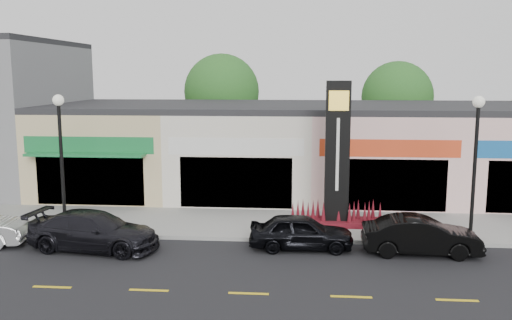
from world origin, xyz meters
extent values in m
plane|color=black|center=(0.00, 0.00, 0.00)|extent=(120.00, 120.00, 0.00)
cube|color=gray|center=(0.00, 4.35, 0.07)|extent=(52.00, 4.30, 0.15)
cube|color=gray|center=(0.00, 2.10, 0.07)|extent=(52.00, 0.20, 0.15)
cube|color=tan|center=(-8.50, 11.50, 2.25)|extent=(7.00, 10.00, 4.50)
cube|color=#262628|center=(-8.50, 11.50, 4.65)|extent=(7.00, 10.00, 0.30)
cube|color=black|center=(-8.50, 6.55, 1.40)|extent=(5.25, 0.10, 2.40)
cube|color=#197138|center=(-8.50, 6.55, 3.10)|extent=(6.30, 0.12, 0.80)
cube|color=#197138|center=(-8.50, 6.10, 2.70)|extent=(5.60, 0.90, 0.12)
cube|color=beige|center=(-1.50, 11.50, 2.25)|extent=(7.00, 10.00, 4.50)
cube|color=#262628|center=(-1.50, 11.50, 4.65)|extent=(7.00, 10.00, 0.30)
cube|color=black|center=(-1.50, 6.55, 1.40)|extent=(5.25, 0.10, 2.40)
cube|color=silver|center=(-1.50, 6.55, 3.10)|extent=(6.30, 0.12, 0.80)
cube|color=beige|center=(5.50, 11.50, 2.25)|extent=(7.00, 10.00, 4.50)
cube|color=#262628|center=(5.50, 11.50, 4.65)|extent=(7.00, 10.00, 0.30)
cube|color=black|center=(5.50, 6.55, 1.40)|extent=(5.25, 0.10, 2.40)
cube|color=red|center=(5.50, 6.55, 3.10)|extent=(6.30, 0.12, 0.80)
cube|color=beige|center=(12.50, 11.50, 2.25)|extent=(7.00, 10.00, 4.50)
cube|color=#262628|center=(12.50, 11.50, 4.65)|extent=(7.00, 10.00, 0.30)
cylinder|color=#382619|center=(-4.00, 19.50, 1.57)|extent=(0.36, 0.36, 3.15)
sphere|color=#1E5219|center=(-4.00, 19.50, 5.23)|extent=(5.20, 5.20, 5.20)
cylinder|color=#382619|center=(8.00, 19.50, 1.49)|extent=(0.36, 0.36, 2.97)
sphere|color=#1E5219|center=(8.00, 19.50, 4.89)|extent=(4.80, 4.80, 4.80)
cylinder|color=black|center=(-8.00, 2.50, 0.30)|extent=(0.32, 0.32, 0.30)
cylinder|color=black|center=(-8.00, 2.50, 2.80)|extent=(0.14, 0.14, 5.00)
sphere|color=silver|center=(-8.00, 2.50, 5.40)|extent=(0.44, 0.44, 0.44)
cylinder|color=black|center=(8.00, 2.50, 0.30)|extent=(0.32, 0.32, 0.30)
cylinder|color=black|center=(8.00, 2.50, 2.80)|extent=(0.14, 0.14, 5.00)
sphere|color=silver|center=(8.00, 2.50, 5.40)|extent=(0.44, 0.44, 0.44)
cube|color=#4E0D1B|center=(3.00, 4.20, 0.25)|extent=(4.20, 1.30, 0.20)
cube|color=black|center=(3.00, 4.20, 3.15)|extent=(1.00, 0.40, 6.00)
cube|color=yellow|center=(3.00, 3.98, 5.35)|extent=(0.80, 0.05, 0.80)
cube|color=silver|center=(3.00, 3.98, 3.15)|extent=(0.12, 0.04, 3.00)
imported|color=black|center=(-6.06, 0.61, 0.71)|extent=(2.58, 5.07, 1.41)
imported|color=black|center=(1.55, 1.31, 0.65)|extent=(1.65, 3.86, 1.30)
imported|color=black|center=(5.83, 1.06, 0.68)|extent=(1.52, 4.17, 1.36)
camera|label=1|loc=(1.45, -18.08, 6.40)|focal=38.00mm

